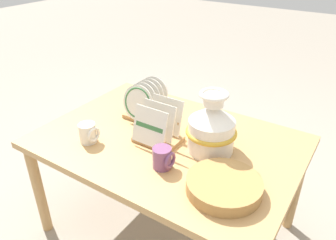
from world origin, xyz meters
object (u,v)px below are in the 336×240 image
(ceramic_vase, at_px, (212,127))
(wicker_charger_stack, at_px, (224,186))
(dish_rack_round_plates, at_px, (145,104))
(mug_plum_glaze, at_px, (163,158))
(mug_cream_glaze, at_px, (88,133))
(dish_rack_square_plates, at_px, (158,130))

(ceramic_vase, relative_size, wicker_charger_stack, 0.99)
(dish_rack_round_plates, bearing_deg, mug_plum_glaze, -43.66)
(dish_rack_round_plates, relative_size, wicker_charger_stack, 0.72)
(mug_plum_glaze, bearing_deg, mug_cream_glaze, -176.00)
(ceramic_vase, distance_m, dish_rack_round_plates, 0.45)
(mug_cream_glaze, distance_m, mug_plum_glaze, 0.42)
(ceramic_vase, bearing_deg, dish_rack_round_plates, 169.51)
(dish_rack_round_plates, height_order, wicker_charger_stack, dish_rack_round_plates)
(dish_rack_round_plates, bearing_deg, dish_rack_square_plates, -38.12)
(dish_rack_round_plates, bearing_deg, ceramic_vase, -10.49)
(ceramic_vase, relative_size, dish_rack_round_plates, 1.37)
(mug_plum_glaze, bearing_deg, wicker_charger_stack, 0.94)
(dish_rack_round_plates, xyz_separation_m, wicker_charger_stack, (0.62, -0.31, -0.06))
(wicker_charger_stack, distance_m, mug_plum_glaze, 0.29)
(wicker_charger_stack, bearing_deg, mug_plum_glaze, -179.06)
(ceramic_vase, xyz_separation_m, mug_plum_glaze, (-0.11, -0.23, -0.08))
(mug_plum_glaze, bearing_deg, dish_rack_round_plates, 136.34)
(wicker_charger_stack, bearing_deg, dish_rack_round_plates, 153.23)
(dish_rack_square_plates, distance_m, mug_plum_glaze, 0.22)
(ceramic_vase, height_order, mug_plum_glaze, ceramic_vase)
(mug_cream_glaze, height_order, mug_plum_glaze, same)
(dish_rack_square_plates, bearing_deg, wicker_charger_stack, -20.68)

